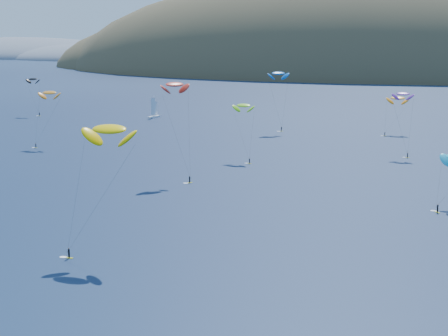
% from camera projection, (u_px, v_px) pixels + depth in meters
% --- Properties ---
extents(island, '(730.00, 300.00, 210.00)m').
position_uv_depth(island, '(378.00, 82.00, 600.31)').
color(island, '#3D3526').
rests_on(island, ground).
extents(headland, '(460.00, 250.00, 60.00)m').
position_uv_depth(headland, '(34.00, 58.00, 894.42)').
color(headland, slate).
rests_on(headland, ground).
extents(sailboat, '(8.78, 7.86, 10.48)m').
position_uv_depth(sailboat, '(154.00, 116.00, 291.66)').
color(sailboat, white).
rests_on(sailboat, ground).
extents(kitesurfer_1, '(8.28, 9.80, 20.99)m').
position_uv_depth(kitesurfer_1, '(49.00, 93.00, 221.46)').
color(kitesurfer_1, gold).
rests_on(kitesurfer_1, ground).
extents(kitesurfer_2, '(11.25, 11.54, 25.95)m').
position_uv_depth(kitesurfer_2, '(109.00, 129.00, 116.87)').
color(kitesurfer_2, gold).
rests_on(kitesurfer_2, ground).
extents(kitesurfer_3, '(8.29, 10.64, 19.06)m').
position_uv_depth(kitesurfer_3, '(244.00, 106.00, 199.26)').
color(kitesurfer_3, gold).
rests_on(kitesurfer_3, ground).
extents(kitesurfer_4, '(9.50, 7.94, 25.63)m').
position_uv_depth(kitesurfer_4, '(278.00, 73.00, 252.31)').
color(kitesurfer_4, gold).
rests_on(kitesurfer_4, ground).
extents(kitesurfer_6, '(7.18, 8.80, 22.01)m').
position_uv_depth(kitesurfer_6, '(403.00, 94.00, 205.19)').
color(kitesurfer_6, gold).
rests_on(kitesurfer_6, ground).
extents(kitesurfer_9, '(11.51, 12.75, 28.33)m').
position_uv_depth(kitesurfer_9, '(175.00, 85.00, 173.51)').
color(kitesurfer_9, gold).
rests_on(kitesurfer_9, ground).
extents(kitesurfer_11, '(9.27, 12.16, 16.29)m').
position_uv_depth(kitesurfer_11, '(398.00, 98.00, 248.05)').
color(kitesurfer_11, gold).
rests_on(kitesurfer_11, ground).
extents(kitesurfer_12, '(8.82, 5.65, 19.08)m').
position_uv_depth(kitesurfer_12, '(33.00, 79.00, 297.92)').
color(kitesurfer_12, gold).
rests_on(kitesurfer_12, ground).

